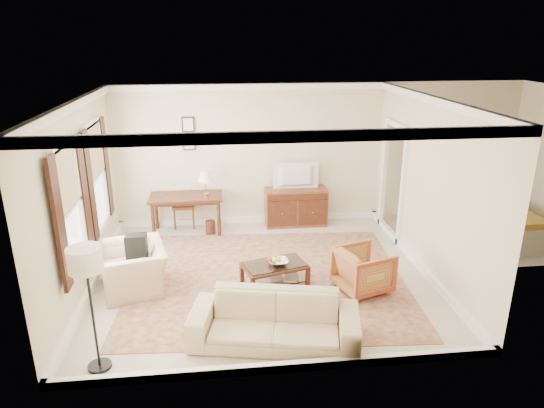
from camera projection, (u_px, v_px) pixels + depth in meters
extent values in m
cube|color=beige|center=(262.00, 275.00, 8.08)|extent=(5.50, 5.00, 0.01)
cube|color=white|center=(261.00, 99.00, 7.13)|extent=(5.50, 5.00, 0.01)
cube|color=beige|center=(250.00, 156.00, 9.95)|extent=(5.50, 0.01, 2.90)
cube|color=beige|center=(283.00, 263.00, 5.26)|extent=(5.50, 0.01, 2.90)
cube|color=beige|center=(80.00, 199.00, 7.31)|extent=(0.01, 5.00, 2.90)
cube|color=beige|center=(429.00, 187.00, 7.90)|extent=(0.01, 5.00, 2.90)
cube|color=beige|center=(469.00, 237.00, 9.62)|extent=(3.00, 2.70, 0.01)
cube|color=maroon|center=(268.00, 279.00, 7.95)|extent=(4.65, 4.06, 0.01)
cube|color=#4C2315|center=(186.00, 197.00, 9.61)|extent=(1.43, 0.72, 0.05)
cylinder|color=#4C2315|center=(153.00, 222.00, 9.41)|extent=(0.07, 0.07, 0.73)
cylinder|color=#4C2315|center=(219.00, 219.00, 9.54)|extent=(0.07, 0.07, 0.73)
cylinder|color=#4C2315|center=(156.00, 212.00, 9.93)|extent=(0.07, 0.07, 0.73)
cylinder|color=#4C2315|center=(219.00, 209.00, 10.06)|extent=(0.07, 0.07, 0.73)
cube|color=brown|center=(296.00, 207.00, 10.14)|extent=(1.27, 0.49, 0.78)
imported|color=black|center=(297.00, 168.00, 9.84)|extent=(0.90, 0.52, 0.12)
cube|color=#4C2315|center=(275.00, 266.00, 7.58)|extent=(1.09, 0.81, 0.04)
cube|color=silver|center=(275.00, 264.00, 7.57)|extent=(1.02, 0.74, 0.01)
cube|color=silver|center=(275.00, 279.00, 7.66)|extent=(1.00, 0.72, 0.02)
cube|color=#4C2315|center=(253.00, 289.00, 7.26)|extent=(0.07, 0.07, 0.37)
cube|color=#4C2315|center=(308.00, 278.00, 7.59)|extent=(0.07, 0.07, 0.37)
cube|color=#4C2315|center=(242.00, 275.00, 7.70)|extent=(0.07, 0.07, 0.37)
cube|color=#4C2315|center=(294.00, 265.00, 8.03)|extent=(0.07, 0.07, 0.37)
imported|color=silver|center=(279.00, 261.00, 7.53)|extent=(0.42, 0.42, 0.10)
imported|color=brown|center=(269.00, 277.00, 7.67)|extent=(0.28, 0.10, 0.38)
imported|color=brown|center=(284.00, 277.00, 7.69)|extent=(0.27, 0.11, 0.38)
imported|color=maroon|center=(363.00, 268.00, 7.49)|extent=(0.89, 0.92, 0.76)
imported|color=tan|center=(134.00, 261.00, 7.52)|extent=(0.95, 1.23, 0.95)
cube|color=black|center=(136.00, 245.00, 7.50)|extent=(0.33, 0.38, 0.40)
imported|color=tan|center=(274.00, 313.00, 6.21)|extent=(2.25, 1.06, 0.85)
cylinder|color=black|center=(100.00, 366.00, 5.84)|extent=(0.28, 0.28, 0.04)
cylinder|color=black|center=(93.00, 319.00, 5.62)|extent=(0.03, 0.03, 1.33)
cylinder|color=silver|center=(85.00, 259.00, 5.37)|extent=(0.39, 0.39, 0.28)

